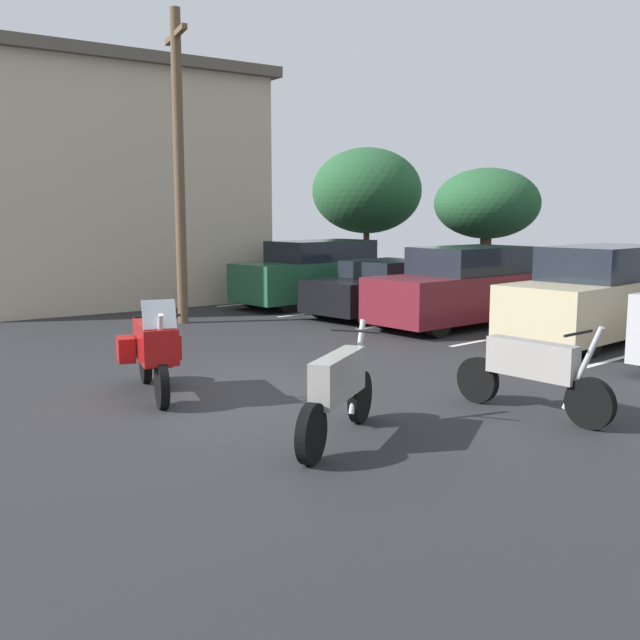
{
  "coord_description": "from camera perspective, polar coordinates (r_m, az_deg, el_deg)",
  "views": [
    {
      "loc": [
        8.78,
        -5.84,
        2.61
      ],
      "look_at": [
        -0.05,
        1.93,
        0.9
      ],
      "focal_mm": 41.29,
      "sensor_mm": 36.0,
      "label": 1
    }
  ],
  "objects": [
    {
      "name": "ground",
      "position": [
        10.88,
        -7.52,
        -5.94
      ],
      "size": [
        44.0,
        44.0,
        0.1
      ],
      "primitive_type": "cube",
      "color": "#262628"
    },
    {
      "name": "motorcycle_touring",
      "position": [
        10.76,
        -12.81,
        -2.2
      ],
      "size": [
        2.19,
        1.18,
        1.47
      ],
      "color": "black",
      "rests_on": "ground"
    },
    {
      "name": "motorcycle_second",
      "position": [
        8.47,
        1.44,
        -5.45
      ],
      "size": [
        1.19,
        2.11,
        1.3
      ],
      "color": "black",
      "rests_on": "ground"
    },
    {
      "name": "motorcycle_third",
      "position": [
        9.92,
        16.13,
        -3.89
      ],
      "size": [
        2.31,
        0.62,
        1.28
      ],
      "color": "black",
      "rests_on": "ground"
    },
    {
      "name": "parking_stripes",
      "position": [
        17.46,
        11.55,
        -0.46
      ],
      "size": [
        13.96,
        4.86,
        0.01
      ],
      "color": "silver",
      "rests_on": "ground"
    },
    {
      "name": "car_green",
      "position": [
        20.97,
        -0.33,
        3.65
      ],
      "size": [
        1.86,
        4.83,
        1.83
      ],
      "color": "#235638",
      "rests_on": "ground"
    },
    {
      "name": "car_black",
      "position": [
        18.92,
        5.01,
        2.43
      ],
      "size": [
        2.0,
        4.45,
        1.41
      ],
      "color": "black",
      "rests_on": "ground"
    },
    {
      "name": "car_maroon",
      "position": [
        17.32,
        10.81,
        2.47
      ],
      "size": [
        1.94,
        4.54,
        1.83
      ],
      "color": "maroon",
      "rests_on": "ground"
    },
    {
      "name": "car_champagne",
      "position": [
        16.04,
        20.72,
        1.78
      ],
      "size": [
        1.87,
        4.82,
        1.95
      ],
      "color": "#C1B289",
      "rests_on": "ground"
    },
    {
      "name": "building_side",
      "position": [
        24.67,
        -17.74,
        9.74
      ],
      "size": [
        10.81,
        9.7,
        6.77
      ],
      "color": "#BCAD93",
      "rests_on": "ground"
    },
    {
      "name": "utility_pole",
      "position": [
        17.77,
        -10.88,
        11.91
      ],
      "size": [
        1.75,
        0.66,
        7.21
      ],
      "color": "brown",
      "rests_on": "ground"
    },
    {
      "name": "tree_center_left",
      "position": [
        32.32,
        3.65,
        9.96
      ],
      "size": [
        4.73,
        4.73,
        5.4
      ],
      "color": "#4C3823",
      "rests_on": "ground"
    },
    {
      "name": "tree_far_left",
      "position": [
        29.37,
        12.81,
        8.78
      ],
      "size": [
        4.06,
        4.06,
        4.33
      ],
      "color": "#4C3823",
      "rests_on": "ground"
    }
  ]
}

